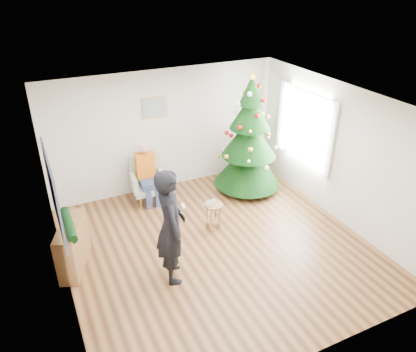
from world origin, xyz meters
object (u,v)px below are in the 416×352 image
standing_man (171,226)px  console (73,246)px  armchair (148,185)px  christmas_tree (249,139)px  stool (213,216)px

standing_man → console: 1.72m
armchair → standing_man: (-0.38, -2.42, 0.60)m
christmas_tree → armchair: 2.32m
stool → armchair: size_ratio=0.55×
christmas_tree → stool: bearing=-141.5°
stool → armchair: bearing=116.9°
stool → console: (-2.51, 0.01, 0.13)m
console → armchair: bearing=62.5°
armchair → console: 2.31m
console → stool: bearing=21.4°
stool → armchair: armchair is taller
armchair → stool: bearing=-58.1°
console → standing_man: bearing=-12.1°
armchair → console: bearing=-134.0°
armchair → standing_man: bearing=-93.9°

